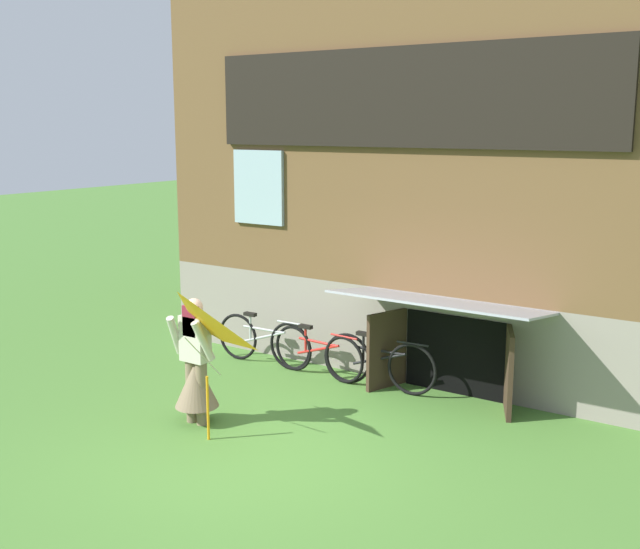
% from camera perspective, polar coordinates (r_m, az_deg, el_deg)
% --- Properties ---
extents(ground_plane, '(60.00, 60.00, 0.00)m').
position_cam_1_polar(ground_plane, '(8.65, -4.30, -13.01)').
color(ground_plane, '#4C7F33').
extents(log_house, '(8.13, 6.45, 5.58)m').
position_cam_1_polar(log_house, '(12.84, 11.52, 7.55)').
color(log_house, gray).
rests_on(log_house, ground_plane).
extents(person, '(0.60, 0.52, 1.52)m').
position_cam_1_polar(person, '(9.38, -9.06, -7.01)').
color(person, '#7F6B51').
rests_on(person, ground_plane).
extents(kite, '(1.11, 1.03, 1.64)m').
position_cam_1_polar(kite, '(8.66, -10.31, -4.07)').
color(kite, orange).
rests_on(kite, ground_plane).
extents(bicycle_black, '(1.66, 0.14, 0.76)m').
position_cam_1_polar(bicycle_black, '(10.53, 4.32, -6.43)').
color(bicycle_black, black).
rests_on(bicycle_black, ground_plane).
extents(bicycle_red, '(1.56, 0.16, 0.71)m').
position_cam_1_polar(bicycle_red, '(11.01, -0.16, -5.72)').
color(bicycle_red, black).
rests_on(bicycle_red, ground_plane).
extents(bicycle_silver, '(1.66, 0.09, 0.76)m').
position_cam_1_polar(bicycle_silver, '(11.58, -4.16, -4.81)').
color(bicycle_silver, black).
rests_on(bicycle_silver, ground_plane).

